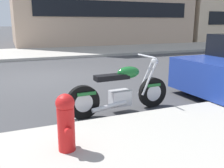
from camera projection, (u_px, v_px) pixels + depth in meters
The scene contains 5 objects.
ground_plane at pixel (45, 78), 8.03m from camera, with size 260.00×260.00×0.00m, color #3D3D3F.
sidewalk_far_curb at pixel (197, 46), 18.45m from camera, with size 120.00×5.00×0.14m, color #ADA89E.
parking_stall_stripe at pixel (70, 115), 4.84m from camera, with size 0.12×2.20×0.01m, color silver.
parked_motorcycle at pixel (121, 92), 4.90m from camera, with size 2.19×0.62×1.12m.
fire_hydrant at pixel (66, 121), 3.14m from camera, with size 0.24×0.36×0.76m.
Camera 1 is at (-0.99, -8.08, 1.75)m, focal length 39.80 mm.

